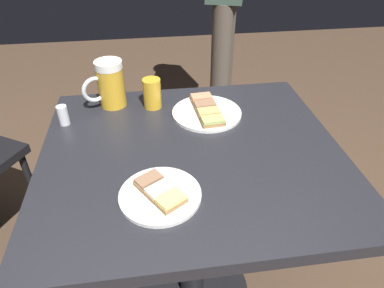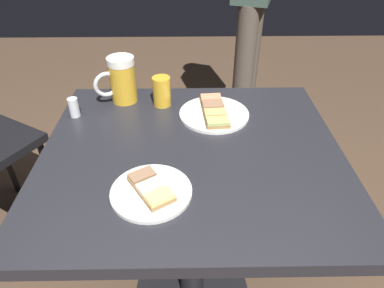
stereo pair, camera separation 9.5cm
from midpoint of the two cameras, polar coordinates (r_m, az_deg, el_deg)
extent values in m
cylinder|color=black|center=(1.21, -2.33, -14.46)|extent=(0.09, 0.09, 0.67)
cube|color=#232328|center=(0.98, -2.79, -1.90)|extent=(0.84, 0.75, 0.04)
cylinder|color=white|center=(0.83, -8.58, -8.46)|extent=(0.20, 0.20, 0.01)
cube|color=#9E7547|center=(0.85, -10.30, -6.30)|extent=(0.08, 0.07, 0.01)
cube|color=#997051|center=(0.85, -10.38, -5.80)|extent=(0.07, 0.07, 0.01)
cube|color=#9E7547|center=(0.82, -8.65, -7.92)|extent=(0.08, 0.07, 0.01)
cube|color=white|center=(0.82, -8.71, -7.41)|extent=(0.07, 0.07, 0.01)
cube|color=#9E7547|center=(0.80, -6.86, -9.64)|extent=(0.08, 0.07, 0.01)
cube|color=#EFE07A|center=(0.79, -6.92, -9.14)|extent=(0.07, 0.07, 0.01)
cylinder|color=white|center=(1.12, 0.01, 5.07)|extent=(0.22, 0.22, 0.01)
cube|color=#9E7547|center=(1.05, 0.89, 3.55)|extent=(0.07, 0.05, 0.01)
cube|color=#ADC66B|center=(1.05, 0.90, 4.01)|extent=(0.07, 0.05, 0.01)
cube|color=#9E7547|center=(1.09, 0.29, 4.91)|extent=(0.07, 0.05, 0.01)
cube|color=#E5B266|center=(1.09, 0.30, 5.36)|extent=(0.07, 0.05, 0.01)
cube|color=#9E7547|center=(1.14, -0.26, 6.18)|extent=(0.07, 0.05, 0.01)
cube|color=#997051|center=(1.13, -0.26, 6.62)|extent=(0.07, 0.05, 0.01)
cube|color=#9E7547|center=(1.18, -0.78, 7.35)|extent=(0.07, 0.05, 0.01)
cube|color=#EA8E66|center=(1.17, -0.78, 7.78)|extent=(0.07, 0.05, 0.01)
cylinder|color=gold|center=(1.19, -15.43, 8.97)|extent=(0.09, 0.09, 0.13)
cylinder|color=white|center=(1.16, -16.04, 12.39)|extent=(0.09, 0.09, 0.02)
torus|color=silver|center=(1.17, -17.99, 8.46)|extent=(0.09, 0.05, 0.09)
cylinder|color=gold|center=(1.16, -8.98, 8.17)|extent=(0.06, 0.06, 0.10)
cylinder|color=silver|center=(1.15, -22.75, 4.32)|extent=(0.03, 0.03, 0.06)
cylinder|color=black|center=(1.70, -26.04, -7.30)|extent=(0.03, 0.03, 0.43)
cylinder|color=#51473D|center=(1.98, 3.23, 10.30)|extent=(0.11, 0.11, 0.84)
cylinder|color=#51473D|center=(2.18, 3.94, 12.77)|extent=(0.11, 0.11, 0.84)
camera|label=1|loc=(0.05, -92.86, -2.08)|focal=32.35mm
camera|label=2|loc=(0.05, 87.14, 2.08)|focal=32.35mm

